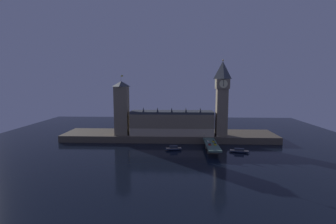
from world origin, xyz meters
TOP-DOWN VIEW (x-y plane):
  - ground_plane at (0.00, 0.00)m, footprint 400.00×400.00m
  - embankment at (0.00, 39.00)m, footprint 220.00×42.00m
  - parliament_hall at (3.04, 31.37)m, footprint 83.67×22.08m
  - clock_tower at (52.51, 26.85)m, footprint 13.12×13.23m
  - victoria_tower at (-47.65, 28.07)m, footprint 13.40×13.40m
  - bridge at (38.85, -5.00)m, footprint 10.50×46.00m
  - car_northbound_lead at (36.54, 0.74)m, footprint 1.91×3.84m
  - car_northbound_trail at (36.54, -10.57)m, footprint 2.12×3.96m
  - car_southbound_lead at (41.16, -9.74)m, footprint 1.89×4.07m
  - car_southbound_trail at (41.16, 0.68)m, footprint 1.93×4.60m
  - pedestrian_near_rail at (34.23, -15.88)m, footprint 0.38×0.38m
  - pedestrian_mid_walk at (43.48, -8.68)m, footprint 0.38×0.38m
  - pedestrian_far_rail at (34.23, 5.76)m, footprint 0.38×0.38m
  - street_lamp_near at (33.83, -19.72)m, footprint 1.34×0.60m
  - street_lamp_mid at (43.88, -5.00)m, footprint 1.34×0.60m
  - street_lamp_far at (33.83, 9.72)m, footprint 1.34×0.60m
  - boat_upstream at (5.64, -4.60)m, footprint 15.89×7.09m
  - boat_downstream at (61.99, -8.94)m, footprint 18.11×8.25m

SIDE VIEW (x-z plane):
  - ground_plane at x=0.00m, z-range 0.00..0.00m
  - boat_downstream at x=61.99m, z-range -0.48..3.09m
  - boat_upstream at x=5.64m, z-range -0.57..3.69m
  - embankment at x=0.00m, z-range 0.00..6.66m
  - bridge at x=38.85m, z-range 1.58..8.14m
  - car_northbound_lead at x=36.54m, z-range 6.51..7.84m
  - car_southbound_trail at x=41.16m, z-range 6.51..7.89m
  - car_northbound_trail at x=36.54m, z-range 6.51..7.92m
  - car_southbound_lead at x=41.16m, z-range 6.51..8.06m
  - pedestrian_mid_walk at x=43.48m, z-range 6.61..8.33m
  - pedestrian_near_rail at x=34.23m, z-range 6.61..8.36m
  - pedestrian_far_rail at x=34.23m, z-range 6.61..8.38m
  - street_lamp_far at x=33.83m, z-range 7.31..13.26m
  - street_lamp_near at x=33.83m, z-range 7.38..13.97m
  - street_lamp_mid at x=43.88m, z-range 7.44..14.52m
  - parliament_hall at x=3.04m, z-range 4.21..32.99m
  - victoria_tower at x=-47.65m, z-range 3.76..64.09m
  - clock_tower at x=52.51m, z-range 8.87..83.97m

